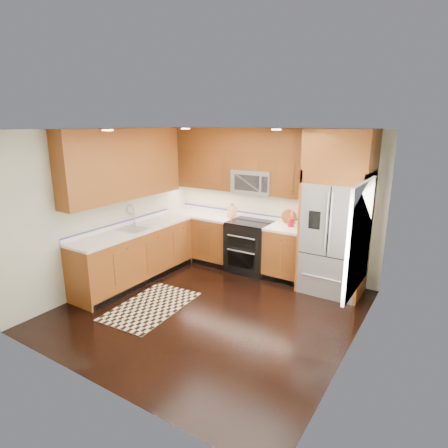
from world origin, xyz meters
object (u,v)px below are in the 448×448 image
Objects in this scene: range at (250,246)px; rug at (151,306)px; knife_block at (232,212)px; refrigerator at (336,214)px; utensil_crock at (291,221)px.

range is 0.65× the size of rug.
range is 3.36× the size of knife_block.
range reaches higher than rug.
range is 2.19m from rug.
refrigerator reaches higher than knife_block.
knife_block is at bearing 176.02° from refrigerator.
knife_block reaches higher than range.
refrigerator is 2.01m from knife_block.
rug is (-0.56, -2.06, -0.46)m from range.
knife_block is 0.91× the size of utensil_crock.
refrigerator is at bearing 40.01° from rug.
refrigerator is 9.24× the size of knife_block.
range is 0.95m from utensil_crock.
range is at bearing -172.55° from utensil_crock.
range is 1.76m from refrigerator.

